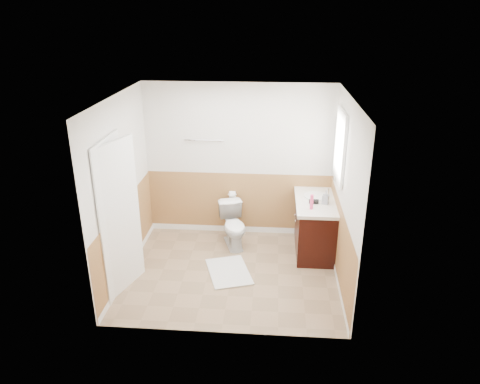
# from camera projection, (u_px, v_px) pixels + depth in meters

# --- Properties ---
(floor) EXTENTS (3.00, 3.00, 0.00)m
(floor) POSITION_uv_depth(u_px,v_px,m) (232.00, 272.00, 6.47)
(floor) COLOR #8C7051
(floor) RESTS_ON ground
(ceiling) EXTENTS (3.00, 3.00, 0.00)m
(ceiling) POSITION_uv_depth(u_px,v_px,m) (230.00, 98.00, 5.52)
(ceiling) COLOR white
(ceiling) RESTS_ON floor
(wall_back) EXTENTS (3.00, 0.00, 3.00)m
(wall_back) POSITION_uv_depth(u_px,v_px,m) (239.00, 161.00, 7.19)
(wall_back) COLOR silver
(wall_back) RESTS_ON floor
(wall_front) EXTENTS (3.00, 0.00, 3.00)m
(wall_front) POSITION_uv_depth(u_px,v_px,m) (219.00, 238.00, 4.80)
(wall_front) COLOR silver
(wall_front) RESTS_ON floor
(wall_left) EXTENTS (0.00, 3.00, 3.00)m
(wall_left) POSITION_uv_depth(u_px,v_px,m) (121.00, 189.00, 6.10)
(wall_left) COLOR silver
(wall_left) RESTS_ON floor
(wall_right) EXTENTS (0.00, 3.00, 3.00)m
(wall_right) POSITION_uv_depth(u_px,v_px,m) (345.00, 195.00, 5.89)
(wall_right) COLOR silver
(wall_right) RESTS_ON floor
(wainscot_back) EXTENTS (3.00, 0.00, 3.00)m
(wainscot_back) POSITION_uv_depth(u_px,v_px,m) (239.00, 204.00, 7.47)
(wainscot_back) COLOR #A57742
(wainscot_back) RESTS_ON floor
(wainscot_front) EXTENTS (3.00, 0.00, 3.00)m
(wainscot_front) POSITION_uv_depth(u_px,v_px,m) (221.00, 296.00, 5.09)
(wainscot_front) COLOR #A57742
(wainscot_front) RESTS_ON floor
(wainscot_left) EXTENTS (0.00, 2.60, 2.60)m
(wainscot_left) POSITION_uv_depth(u_px,v_px,m) (127.00, 238.00, 6.39)
(wainscot_left) COLOR #A57742
(wainscot_left) RESTS_ON floor
(wainscot_right) EXTENTS (0.00, 2.60, 2.60)m
(wainscot_right) POSITION_uv_depth(u_px,v_px,m) (339.00, 246.00, 6.17)
(wainscot_right) COLOR #A57742
(wainscot_right) RESTS_ON floor
(toilet) EXTENTS (0.57, 0.75, 0.68)m
(toilet) POSITION_uv_depth(u_px,v_px,m) (234.00, 226.00, 7.10)
(toilet) COLOR white
(toilet) RESTS_ON floor
(bath_mat) EXTENTS (0.77, 0.93, 0.02)m
(bath_mat) POSITION_uv_depth(u_px,v_px,m) (229.00, 272.00, 6.46)
(bath_mat) COLOR silver
(bath_mat) RESTS_ON floor
(vanity_cabinet) EXTENTS (0.55, 1.10, 0.80)m
(vanity_cabinet) POSITION_uv_depth(u_px,v_px,m) (315.00, 227.00, 6.91)
(vanity_cabinet) COLOR black
(vanity_cabinet) RESTS_ON floor
(vanity_knob_left) EXTENTS (0.03, 0.03, 0.03)m
(vanity_knob_left) POSITION_uv_depth(u_px,v_px,m) (296.00, 221.00, 6.78)
(vanity_knob_left) COLOR white
(vanity_knob_left) RESTS_ON vanity_cabinet
(vanity_knob_right) EXTENTS (0.03, 0.03, 0.03)m
(vanity_knob_right) POSITION_uv_depth(u_px,v_px,m) (295.00, 215.00, 6.97)
(vanity_knob_right) COLOR silver
(vanity_knob_right) RESTS_ON vanity_cabinet
(countertop) EXTENTS (0.60, 1.15, 0.05)m
(countertop) POSITION_uv_depth(u_px,v_px,m) (316.00, 202.00, 6.75)
(countertop) COLOR beige
(countertop) RESTS_ON vanity_cabinet
(sink_basin) EXTENTS (0.36, 0.36, 0.02)m
(sink_basin) POSITION_uv_depth(u_px,v_px,m) (316.00, 196.00, 6.87)
(sink_basin) COLOR white
(sink_basin) RESTS_ON countertop
(faucet) EXTENTS (0.02, 0.02, 0.14)m
(faucet) POSITION_uv_depth(u_px,v_px,m) (328.00, 193.00, 6.84)
(faucet) COLOR #BABBC1
(faucet) RESTS_ON countertop
(lotion_bottle) EXTENTS (0.05, 0.05, 0.22)m
(lotion_bottle) POSITION_uv_depth(u_px,v_px,m) (312.00, 202.00, 6.41)
(lotion_bottle) COLOR #F23E7A
(lotion_bottle) RESTS_ON countertop
(soap_dispenser) EXTENTS (0.12, 0.12, 0.20)m
(soap_dispenser) POSITION_uv_depth(u_px,v_px,m) (326.00, 197.00, 6.59)
(soap_dispenser) COLOR gray
(soap_dispenser) RESTS_ON countertop
(hair_dryer_body) EXTENTS (0.14, 0.07, 0.07)m
(hair_dryer_body) POSITION_uv_depth(u_px,v_px,m) (314.00, 201.00, 6.62)
(hair_dryer_body) COLOR black
(hair_dryer_body) RESTS_ON countertop
(hair_dryer_handle) EXTENTS (0.03, 0.03, 0.07)m
(hair_dryer_handle) POSITION_uv_depth(u_px,v_px,m) (312.00, 202.00, 6.66)
(hair_dryer_handle) COLOR black
(hair_dryer_handle) RESTS_ON countertop
(mirror_panel) EXTENTS (0.02, 0.35, 0.90)m
(mirror_panel) POSITION_uv_depth(u_px,v_px,m) (335.00, 149.00, 6.79)
(mirror_panel) COLOR silver
(mirror_panel) RESTS_ON wall_right
(window_frame) EXTENTS (0.04, 0.80, 1.00)m
(window_frame) POSITION_uv_depth(u_px,v_px,m) (340.00, 146.00, 6.24)
(window_frame) COLOR white
(window_frame) RESTS_ON wall_right
(window_glass) EXTENTS (0.01, 0.70, 0.90)m
(window_glass) POSITION_uv_depth(u_px,v_px,m) (341.00, 146.00, 6.24)
(window_glass) COLOR white
(window_glass) RESTS_ON wall_right
(door) EXTENTS (0.29, 0.78, 2.04)m
(door) POSITION_uv_depth(u_px,v_px,m) (119.00, 219.00, 5.77)
(door) COLOR white
(door) RESTS_ON wall_left
(door_frame) EXTENTS (0.02, 0.92, 2.10)m
(door_frame) POSITION_uv_depth(u_px,v_px,m) (114.00, 218.00, 5.77)
(door_frame) COLOR white
(door_frame) RESTS_ON wall_left
(door_knob) EXTENTS (0.06, 0.06, 0.06)m
(door_knob) POSITION_uv_depth(u_px,v_px,m) (132.00, 213.00, 6.10)
(door_knob) COLOR silver
(door_knob) RESTS_ON door
(towel_bar) EXTENTS (0.62, 0.02, 0.02)m
(towel_bar) POSITION_uv_depth(u_px,v_px,m) (204.00, 140.00, 7.05)
(towel_bar) COLOR silver
(towel_bar) RESTS_ON wall_back
(tp_holder_bar) EXTENTS (0.14, 0.02, 0.02)m
(tp_holder_bar) POSITION_uv_depth(u_px,v_px,m) (232.00, 194.00, 7.34)
(tp_holder_bar) COLOR silver
(tp_holder_bar) RESTS_ON wall_back
(tp_roll) EXTENTS (0.10, 0.11, 0.11)m
(tp_roll) POSITION_uv_depth(u_px,v_px,m) (232.00, 194.00, 7.34)
(tp_roll) COLOR white
(tp_roll) RESTS_ON tp_holder_bar
(tp_sheet) EXTENTS (0.10, 0.01, 0.16)m
(tp_sheet) POSITION_uv_depth(u_px,v_px,m) (233.00, 201.00, 7.39)
(tp_sheet) COLOR white
(tp_sheet) RESTS_ON tp_roll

